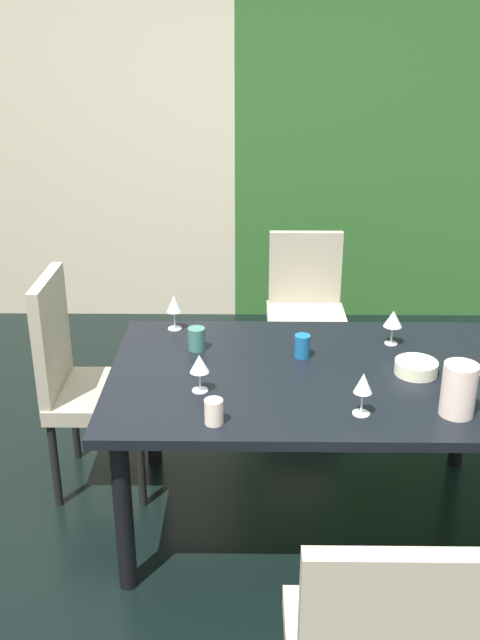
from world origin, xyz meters
name	(u,v)px	position (x,y,z in m)	size (l,w,h in m)	color
ground_plane	(189,541)	(0.00, 0.00, -0.01)	(5.46, 5.21, 0.02)	black
back_panel_interior	(23,118)	(-1.29, 2.56, 1.41)	(2.88, 0.10, 2.82)	beige
garden_window_panel	(426,119)	(1.44, 2.56, 1.41)	(2.58, 0.10, 2.82)	#2D5F27
dining_table	(317,389)	(0.53, 0.16, 0.64)	(1.68, 1.04, 0.71)	black
chair_left_far	(81,375)	(-0.50, 0.42, 0.55)	(0.45, 0.44, 1.02)	#A59C85
chair_head_far	(306,304)	(0.58, 1.39, 0.52)	(0.44, 0.45, 0.91)	#A59C85
wine_glass_west	(199,365)	(0.06, -0.01, 0.82)	(0.07, 0.07, 0.15)	silver
wine_glass_rear	(174,305)	(-0.09, 0.58, 0.83)	(0.07, 0.07, 0.16)	silver
wine_glass_center	(363,385)	(0.65, -0.18, 0.83)	(0.07, 0.07, 0.16)	silver
wine_glass_front	(393,319)	(0.87, 0.43, 0.83)	(0.08, 0.08, 0.15)	silver
serving_bowl_north	(416,367)	(0.92, 0.15, 0.74)	(0.17, 0.17, 0.05)	#EBEFC5
cup_right	(214,412)	(0.13, -0.25, 0.76)	(0.07, 0.07, 0.09)	beige
cup_east	(302,346)	(0.47, 0.30, 0.76)	(0.07, 0.07, 0.10)	#195C9A
cup_corner	(197,339)	(0.03, 0.36, 0.76)	(0.07, 0.07, 0.10)	#397065
pitcher_near_shelf	(459,389)	(0.99, -0.17, 0.81)	(0.14, 0.12, 0.20)	beige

